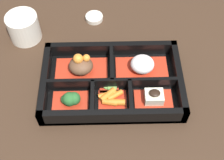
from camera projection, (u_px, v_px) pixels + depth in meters
ground_plane at (112, 86)px, 0.74m from camera, size 3.00×3.00×0.00m
bento_base at (112, 85)px, 0.73m from camera, size 0.32×0.20×0.01m
bento_rim at (112, 82)px, 0.72m from camera, size 0.32×0.20×0.04m
bowl_stew at (81, 67)px, 0.73m from camera, size 0.12×0.08×0.06m
bowl_rice at (142, 66)px, 0.73m from camera, size 0.12×0.08×0.04m
bowl_greens at (71, 100)px, 0.68m from camera, size 0.08×0.05×0.04m
bowl_carrots at (111, 99)px, 0.69m from camera, size 0.06×0.06×0.02m
bowl_tofu at (154, 98)px, 0.69m from camera, size 0.09×0.05×0.04m
bowl_pickles at (109, 87)px, 0.72m from camera, size 0.04×0.03×0.01m
tea_cup at (24, 27)px, 0.80m from camera, size 0.08×0.08×0.07m
sauce_dish at (94, 18)px, 0.86m from camera, size 0.05×0.05×0.01m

